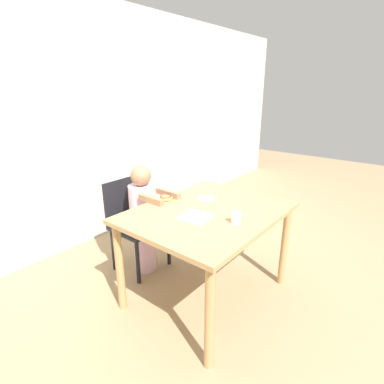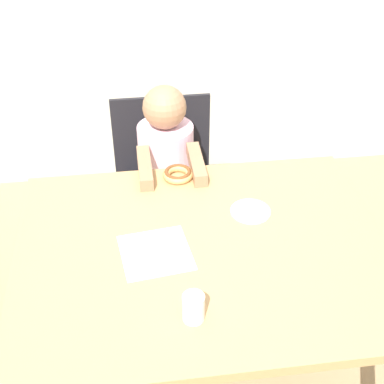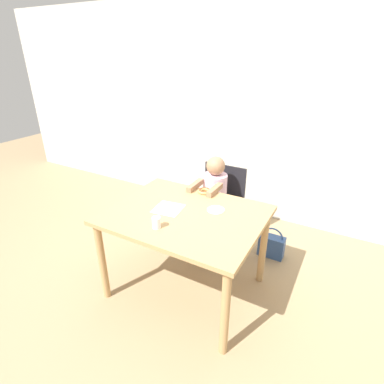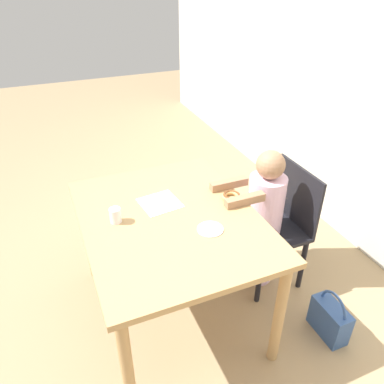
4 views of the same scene
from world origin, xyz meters
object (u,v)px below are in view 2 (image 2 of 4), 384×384
chair (165,186)px  child_figure (167,190)px  donut (178,174)px  handbag (278,225)px  cup (193,308)px

chair → child_figure: (0.00, -0.12, 0.06)m
donut → handbag: size_ratio=0.35×
child_figure → donut: child_figure is taller
child_figure → handbag: bearing=14.6°
cup → child_figure: bearing=89.2°
donut → cup: cup is taller
chair → handbag: 0.68m
child_figure → donut: bearing=-85.2°
handbag → cup: 1.44m
child_figure → handbag: child_figure is taller
cup → donut: bearing=87.1°
donut → cup: 0.69m
child_figure → donut: 0.37m
handbag → cup: (-0.60, -1.11, 0.68)m
child_figure → cup: size_ratio=11.90×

